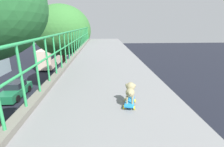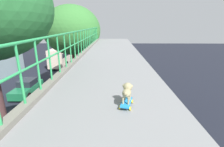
% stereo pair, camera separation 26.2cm
% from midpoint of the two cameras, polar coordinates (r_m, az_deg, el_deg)
% --- Properties ---
extents(car_black_fifth, '(1.95, 4.47, 1.35)m').
position_cam_midpoint_polar(car_black_fifth, '(14.24, -21.98, -10.95)').
color(car_black_fifth, black).
rests_on(car_black_fifth, ground).
extents(car_green_sixth, '(1.76, 4.20, 1.51)m').
position_cam_midpoint_polar(car_green_sixth, '(18.99, -27.30, -4.45)').
color(car_green_sixth, '#1A693F').
rests_on(car_green_sixth, ground).
extents(city_bus, '(2.48, 11.76, 3.11)m').
position_cam_midpoint_polar(city_bus, '(31.76, -15.87, 6.88)').
color(city_bus, beige).
rests_on(city_bus, ground).
extents(roadside_tree_far, '(5.61, 5.61, 8.83)m').
position_cam_midpoint_polar(roadside_tree_far, '(17.05, -13.42, 14.53)').
color(roadside_tree_far, brown).
rests_on(roadside_tree_far, ground).
extents(toy_skateboard, '(0.29, 0.47, 0.09)m').
position_cam_midpoint_polar(toy_skateboard, '(3.10, 7.53, -10.13)').
color(toy_skateboard, '#1F84D8').
rests_on(toy_skateboard, overpass_deck).
extents(small_dog, '(0.23, 0.39, 0.34)m').
position_cam_midpoint_polar(small_dog, '(3.04, 7.82, -5.95)').
color(small_dog, '#978C66').
rests_on(small_dog, toy_skateboard).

